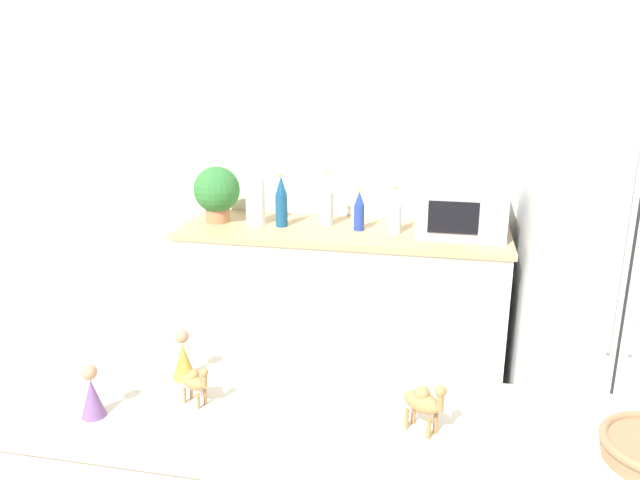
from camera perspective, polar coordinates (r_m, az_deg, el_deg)
wall_back at (r=3.82m, az=8.26°, el=7.22°), size 8.00×0.06×2.55m
back_counter at (r=3.76m, az=2.03°, el=-5.67°), size 1.89×0.63×0.92m
refrigerator at (r=3.60m, az=25.10°, el=-0.75°), size 0.90×0.75×1.82m
potted_plant at (r=3.77m, az=-9.41°, el=4.38°), size 0.28×0.28×0.33m
paper_towel_roll at (r=3.69m, az=-5.92°, el=3.52°), size 0.11×0.11×0.28m
microwave at (r=3.55m, az=12.78°, el=2.71°), size 0.48×0.37×0.28m
back_bottle_0 at (r=3.63m, az=-3.55°, el=3.50°), size 0.07×0.07×0.31m
back_bottle_1 at (r=3.56m, az=3.61°, el=2.67°), size 0.06×0.06×0.24m
back_bottle_2 at (r=3.52m, az=6.87°, el=2.60°), size 0.08×0.08×0.26m
back_bottle_3 at (r=3.64m, az=0.64°, el=3.67°), size 0.08×0.08×0.32m
camel_figurine at (r=1.68m, az=-11.37°, el=-12.55°), size 0.09×0.07×0.11m
camel_figurine_second at (r=1.55m, az=9.46°, el=-14.36°), size 0.11×0.09×0.14m
wise_man_figurine_crimson at (r=1.81m, az=-12.41°, el=-10.43°), size 0.06×0.06×0.15m
wise_man_figurine_purple at (r=1.70m, az=-20.13°, el=-13.12°), size 0.06×0.06×0.14m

